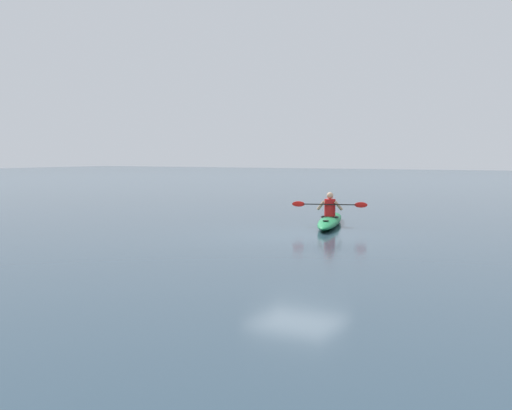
% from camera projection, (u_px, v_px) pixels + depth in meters
% --- Properties ---
extents(ground_plane, '(160.00, 160.00, 0.00)m').
position_uv_depth(ground_plane, '(298.00, 235.00, 18.21)').
color(ground_plane, '#283D4C').
extents(kayak, '(2.09, 4.76, 0.30)m').
position_uv_depth(kayak, '(330.00, 221.00, 20.66)').
color(kayak, '#19723F').
rests_on(kayak, ground).
extents(kayaker, '(2.24, 0.76, 0.75)m').
position_uv_depth(kayaker, '(330.00, 206.00, 20.53)').
color(kayaker, red).
rests_on(kayaker, kayak).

